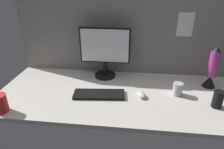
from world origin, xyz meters
The scene contains 9 objects.
ground_plane centered at (0.00, 0.00, -1.50)cm, with size 180.00×80.00×3.00cm, color beige.
cubicle_wall_back centered at (0.08, 37.50, 32.83)cm, with size 180.00×5.50×65.62cm.
monitor centered at (-13.73, 25.13, 23.40)cm, with size 41.46×18.00×42.35cm.
keyboard centered at (-13.54, -7.34, 1.00)cm, with size 37.00×13.00×2.00cm, color black.
mouse centered at (16.93, -5.25, 1.70)cm, with size 5.60×9.60×3.40cm, color silver.
mug_black_travel centered at (66.50, -12.17, 5.90)cm, with size 6.63×6.63×11.80cm.
mug_red_plastic centered at (-72.37, -33.29, 6.06)cm, with size 8.74×8.74×12.12cm.
mug_steel centered at (43.17, 0.70, 4.68)cm, with size 7.03×7.03×9.37cm.
lava_lamp centered at (70.11, 16.18, 13.72)cm, with size 9.99×9.99×32.70cm.
Camera 1 is at (10.21, -130.18, 78.61)cm, focal length 32.17 mm.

